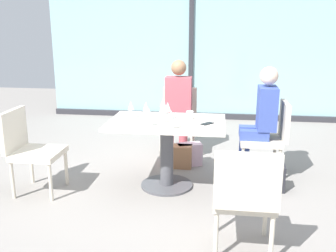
{
  "coord_description": "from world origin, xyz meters",
  "views": [
    {
      "loc": [
        0.53,
        -3.83,
        1.71
      ],
      "look_at": [
        0.0,
        0.1,
        0.65
      ],
      "focal_mm": 40.99,
      "sensor_mm": 36.0,
      "label": 1
    }
  ],
  "objects_px": {
    "wine_glass_5": "(149,113)",
    "cell_phone_on_table": "(207,124)",
    "chair_far_right": "(270,134)",
    "wine_glass_3": "(131,106)",
    "chair_front_right": "(245,194)",
    "wine_glass_0": "(168,107)",
    "wine_glass_6": "(162,110)",
    "person_near_window": "(178,103)",
    "person_far_right": "(261,117)",
    "chair_near_window": "(179,116)",
    "wine_glass_4": "(146,107)",
    "handbag_1": "(270,177)",
    "dining_table_main": "(167,139)",
    "wine_glass_1": "(163,103)",
    "handbag_0": "(179,156)",
    "handbag_2": "(189,154)",
    "chair_side_end": "(29,146)",
    "coffee_cup": "(190,115)",
    "wine_glass_2": "(171,116)"
  },
  "relations": [
    {
      "from": "person_far_right",
      "to": "cell_phone_on_table",
      "type": "relative_size",
      "value": 8.75
    },
    {
      "from": "chair_front_right",
      "to": "cell_phone_on_table",
      "type": "relative_size",
      "value": 6.04
    },
    {
      "from": "wine_glass_0",
      "to": "wine_glass_4",
      "type": "height_order",
      "value": "same"
    },
    {
      "from": "person_far_right",
      "to": "cell_phone_on_table",
      "type": "distance_m",
      "value": 0.79
    },
    {
      "from": "dining_table_main",
      "to": "person_near_window",
      "type": "relative_size",
      "value": 0.96
    },
    {
      "from": "chair_front_right",
      "to": "wine_glass_6",
      "type": "xyz_separation_m",
      "value": [
        -0.78,
        1.11,
        0.37
      ]
    },
    {
      "from": "wine_glass_5",
      "to": "wine_glass_6",
      "type": "height_order",
      "value": "same"
    },
    {
      "from": "wine_glass_3",
      "to": "handbag_0",
      "type": "distance_m",
      "value": 1.0
    },
    {
      "from": "dining_table_main",
      "to": "wine_glass_0",
      "type": "distance_m",
      "value": 0.34
    },
    {
      "from": "wine_glass_4",
      "to": "handbag_2",
      "type": "height_order",
      "value": "wine_glass_4"
    },
    {
      "from": "chair_far_right",
      "to": "chair_side_end",
      "type": "xyz_separation_m",
      "value": [
        -2.5,
        -0.78,
        0.0
      ]
    },
    {
      "from": "chair_far_right",
      "to": "wine_glass_3",
      "type": "bearing_deg",
      "value": -165.71
    },
    {
      "from": "wine_glass_2",
      "to": "wine_glass_0",
      "type": "bearing_deg",
      "value": 102.71
    },
    {
      "from": "dining_table_main",
      "to": "wine_glass_6",
      "type": "xyz_separation_m",
      "value": [
        -0.04,
        -0.08,
        0.33
      ]
    },
    {
      "from": "chair_side_end",
      "to": "coffee_cup",
      "type": "distance_m",
      "value": 1.7
    },
    {
      "from": "dining_table_main",
      "to": "chair_front_right",
      "type": "relative_size",
      "value": 1.39
    },
    {
      "from": "chair_front_right",
      "to": "wine_glass_6",
      "type": "height_order",
      "value": "wine_glass_6"
    },
    {
      "from": "person_near_window",
      "to": "wine_glass_6",
      "type": "distance_m",
      "value": 1.16
    },
    {
      "from": "chair_side_end",
      "to": "person_far_right",
      "type": "distance_m",
      "value": 2.53
    },
    {
      "from": "wine_glass_6",
      "to": "handbag_1",
      "type": "distance_m",
      "value": 1.35
    },
    {
      "from": "wine_glass_1",
      "to": "handbag_0",
      "type": "xyz_separation_m",
      "value": [
        0.16,
        0.3,
        -0.72
      ]
    },
    {
      "from": "wine_glass_4",
      "to": "coffee_cup",
      "type": "xyz_separation_m",
      "value": [
        0.46,
        0.04,
        -0.09
      ]
    },
    {
      "from": "chair_near_window",
      "to": "wine_glass_4",
      "type": "relative_size",
      "value": 4.7
    },
    {
      "from": "dining_table_main",
      "to": "wine_glass_4",
      "type": "xyz_separation_m",
      "value": [
        -0.23,
        0.07,
        0.33
      ]
    },
    {
      "from": "handbag_1",
      "to": "chair_far_right",
      "type": "bearing_deg",
      "value": 88.88
    },
    {
      "from": "dining_table_main",
      "to": "chair_near_window",
      "type": "bearing_deg",
      "value": 90.0
    },
    {
      "from": "wine_glass_2",
      "to": "coffee_cup",
      "type": "height_order",
      "value": "wine_glass_2"
    },
    {
      "from": "wine_glass_0",
      "to": "wine_glass_6",
      "type": "relative_size",
      "value": 1.0
    },
    {
      "from": "person_far_right",
      "to": "cell_phone_on_table",
      "type": "xyz_separation_m",
      "value": [
        -0.58,
        -0.53,
        0.03
      ]
    },
    {
      "from": "person_near_window",
      "to": "cell_phone_on_table",
      "type": "distance_m",
      "value": 1.22
    },
    {
      "from": "wine_glass_4",
      "to": "person_far_right",
      "type": "bearing_deg",
      "value": 17.88
    },
    {
      "from": "wine_glass_5",
      "to": "cell_phone_on_table",
      "type": "height_order",
      "value": "wine_glass_5"
    },
    {
      "from": "wine_glass_5",
      "to": "chair_front_right",
      "type": "bearing_deg",
      "value": -46.99
    },
    {
      "from": "wine_glass_1",
      "to": "wine_glass_4",
      "type": "relative_size",
      "value": 1.0
    },
    {
      "from": "wine_glass_1",
      "to": "handbag_0",
      "type": "relative_size",
      "value": 0.62
    },
    {
      "from": "wine_glass_4",
      "to": "handbag_2",
      "type": "bearing_deg",
      "value": 55.39
    },
    {
      "from": "cell_phone_on_table",
      "to": "person_near_window",
      "type": "bearing_deg",
      "value": 150.15
    },
    {
      "from": "chair_far_right",
      "to": "coffee_cup",
      "type": "bearing_deg",
      "value": -157.81
    },
    {
      "from": "chair_far_right",
      "to": "chair_front_right",
      "type": "bearing_deg",
      "value": -102.64
    },
    {
      "from": "chair_far_right",
      "to": "handbag_0",
      "type": "relative_size",
      "value": 2.9
    },
    {
      "from": "chair_front_right",
      "to": "wine_glass_6",
      "type": "bearing_deg",
      "value": 125.24
    },
    {
      "from": "wine_glass_3",
      "to": "wine_glass_0",
      "type": "bearing_deg",
      "value": -0.22
    },
    {
      "from": "person_near_window",
      "to": "person_far_right",
      "type": "distance_m",
      "value": 1.18
    },
    {
      "from": "chair_far_right",
      "to": "chair_side_end",
      "type": "distance_m",
      "value": 2.62
    },
    {
      "from": "person_near_window",
      "to": "cell_phone_on_table",
      "type": "bearing_deg",
      "value": -69.61
    },
    {
      "from": "wine_glass_3",
      "to": "chair_side_end",
      "type": "bearing_deg",
      "value": -158.47
    },
    {
      "from": "handbag_0",
      "to": "wine_glass_4",
      "type": "bearing_deg",
      "value": -119.78
    },
    {
      "from": "person_near_window",
      "to": "wine_glass_2",
      "type": "distance_m",
      "value": 1.4
    },
    {
      "from": "wine_glass_4",
      "to": "wine_glass_3",
      "type": "bearing_deg",
      "value": 175.41
    },
    {
      "from": "wine_glass_0",
      "to": "handbag_0",
      "type": "height_order",
      "value": "wine_glass_0"
    }
  ]
}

